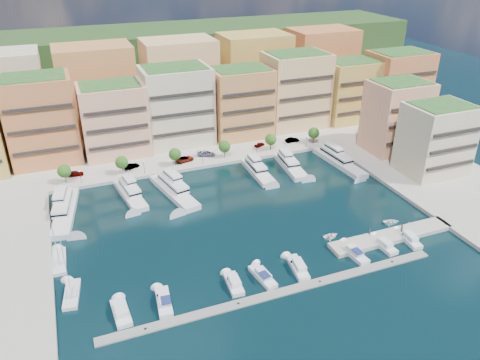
{
  "coord_description": "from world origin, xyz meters",
  "views": [
    {
      "loc": [
        -36.94,
        -94.57,
        62.85
      ],
      "look_at": [
        3.29,
        8.06,
        6.0
      ],
      "focal_mm": 35.0,
      "sensor_mm": 36.0,
      "label": 1
    }
  ],
  "objects_px": {
    "tree_5": "(314,133)",
    "yacht_6": "(338,160)",
    "cruiser_1": "(164,302)",
    "cruiser_8": "(384,245)",
    "car_2": "(185,159)",
    "person_1": "(401,228)",
    "tree_4": "(271,140)",
    "tender_2": "(391,222)",
    "cruiser_3": "(234,284)",
    "lamppost_4": "(306,140)",
    "car_0": "(75,173)",
    "cruiser_0": "(121,313)",
    "car_4": "(259,144)",
    "yacht_1": "(130,193)",
    "yacht_2": "(173,189)",
    "tree_2": "(175,154)",
    "yacht_5": "(290,164)",
    "car_5": "(292,140)",
    "lamppost_0": "(80,175)",
    "lamppost_3": "(256,147)",
    "tender_1": "(354,237)",
    "tree_0": "(64,171)",
    "yacht_4": "(257,170)",
    "lamppost_2": "(202,156)",
    "cruiser_9": "(409,239)",
    "person_0": "(370,232)",
    "yacht_0": "(65,209)",
    "sailboat_0": "(72,295)",
    "sailboat_1": "(59,262)",
    "car_1": "(132,166)",
    "lamppost_1": "(144,165)",
    "cruiser_7": "(354,253)",
    "cruiser_5": "(298,268)",
    "car_3": "(206,153)",
    "tree_3": "(224,147)",
    "tender_0": "(331,236)"
  },
  "relations": [
    {
      "from": "tree_5",
      "to": "yacht_6",
      "type": "xyz_separation_m",
      "value": [
        0.33,
        -15.13,
        -3.53
      ]
    },
    {
      "from": "cruiser_1",
      "to": "cruiser_8",
      "type": "xyz_separation_m",
      "value": [
        51.2,
        0.03,
        -0.02
      ]
    },
    {
      "from": "car_2",
      "to": "person_1",
      "type": "height_order",
      "value": "person_1"
    },
    {
      "from": "tree_4",
      "to": "tender_2",
      "type": "relative_size",
      "value": 1.38
    },
    {
      "from": "cruiser_3",
      "to": "car_2",
      "type": "xyz_separation_m",
      "value": [
        6.26,
        59.83,
        1.27
      ]
    },
    {
      "from": "tree_4",
      "to": "cruiser_1",
      "type": "xyz_separation_m",
      "value": [
        -49.3,
        -58.11,
        -4.17
      ]
    },
    {
      "from": "lamppost_4",
      "to": "car_0",
      "type": "xyz_separation_m",
      "value": [
        -73.26,
        6.02,
        -2.02
      ]
    },
    {
      "from": "cruiser_0",
      "to": "car_4",
      "type": "height_order",
      "value": "car_4"
    },
    {
      "from": "tree_4",
      "to": "yacht_1",
      "type": "relative_size",
      "value": 0.3
    },
    {
      "from": "yacht_2",
      "to": "tree_2",
      "type": "bearing_deg",
      "value": 72.93
    },
    {
      "from": "yacht_2",
      "to": "yacht_5",
      "type": "relative_size",
      "value": 1.29
    },
    {
      "from": "yacht_6",
      "to": "car_5",
      "type": "height_order",
      "value": "yacht_6"
    },
    {
      "from": "tree_5",
      "to": "lamppost_0",
      "type": "height_order",
      "value": "tree_5"
    },
    {
      "from": "lamppost_3",
      "to": "car_4",
      "type": "height_order",
      "value": "lamppost_3"
    },
    {
      "from": "tender_1",
      "to": "tree_0",
      "type": "bearing_deg",
      "value": 41.79
    },
    {
      "from": "tree_0",
      "to": "yacht_4",
      "type": "relative_size",
      "value": 0.32
    },
    {
      "from": "lamppost_2",
      "to": "tree_2",
      "type": "bearing_deg",
      "value": 163.96
    },
    {
      "from": "yacht_4",
      "to": "cruiser_9",
      "type": "relative_size",
      "value": 2.23
    },
    {
      "from": "tree_2",
      "to": "person_0",
      "type": "relative_size",
      "value": 3.07
    },
    {
      "from": "yacht_0",
      "to": "yacht_1",
      "type": "relative_size",
      "value": 1.3
    },
    {
      "from": "tree_0",
      "to": "car_4",
      "type": "relative_size",
      "value": 1.41
    },
    {
      "from": "sailboat_0",
      "to": "sailboat_1",
      "type": "distance_m",
      "value": 12.17
    },
    {
      "from": "yacht_4",
      "to": "person_1",
      "type": "xyz_separation_m",
      "value": [
        18.71,
        -42.76,
        0.85
      ]
    },
    {
      "from": "lamppost_4",
      "to": "cruiser_9",
      "type": "relative_size",
      "value": 0.53
    },
    {
      "from": "yacht_5",
      "to": "tender_2",
      "type": "bearing_deg",
      "value": -76.33
    },
    {
      "from": "yacht_0",
      "to": "car_1",
      "type": "height_order",
      "value": "yacht_0"
    },
    {
      "from": "cruiser_1",
      "to": "yacht_6",
      "type": "bearing_deg",
      "value": 33.22
    },
    {
      "from": "tender_2",
      "to": "car_0",
      "type": "height_order",
      "value": "car_0"
    },
    {
      "from": "lamppost_1",
      "to": "cruiser_3",
      "type": "relative_size",
      "value": 0.58
    },
    {
      "from": "tree_5",
      "to": "cruiser_9",
      "type": "distance_m",
      "value": 58.66
    },
    {
      "from": "cruiser_7",
      "to": "tree_2",
      "type": "bearing_deg",
      "value": 113.91
    },
    {
      "from": "yacht_2",
      "to": "cruiser_5",
      "type": "distance_m",
      "value": 46.15
    },
    {
      "from": "tender_1",
      "to": "car_3",
      "type": "height_order",
      "value": "car_3"
    },
    {
      "from": "tree_2",
      "to": "tree_5",
      "type": "relative_size",
      "value": 1.0
    },
    {
      "from": "tree_0",
      "to": "cruiser_1",
      "type": "bearing_deg",
      "value": -75.8
    },
    {
      "from": "car_2",
      "to": "person_0",
      "type": "distance_m",
      "value": 62.81
    },
    {
      "from": "tree_3",
      "to": "car_1",
      "type": "xyz_separation_m",
      "value": [
        -28.85,
        2.71,
        -2.99
      ]
    },
    {
      "from": "cruiser_7",
      "to": "person_1",
      "type": "distance_m",
      "value": 15.24
    },
    {
      "from": "tree_0",
      "to": "cruiser_7",
      "type": "bearing_deg",
      "value": -45.17
    },
    {
      "from": "cruiser_1",
      "to": "sailboat_1",
      "type": "height_order",
      "value": "sailboat_1"
    },
    {
      "from": "tree_0",
      "to": "person_0",
      "type": "bearing_deg",
      "value": -39.67
    },
    {
      "from": "tree_4",
      "to": "car_2",
      "type": "xyz_separation_m",
      "value": [
        -28.57,
        1.76,
        -2.93
      ]
    },
    {
      "from": "cruiser_0",
      "to": "car_3",
      "type": "bearing_deg",
      "value": 59.36
    },
    {
      "from": "tree_3",
      "to": "yacht_4",
      "type": "xyz_separation_m",
      "value": [
        5.97,
        -12.57,
        -3.65
      ]
    },
    {
      "from": "tender_0",
      "to": "person_1",
      "type": "distance_m",
      "value": 16.85
    },
    {
      "from": "car_1",
      "to": "person_1",
      "type": "distance_m",
      "value": 78.96
    },
    {
      "from": "lamppost_3",
      "to": "cruiser_5",
      "type": "distance_m",
      "value": 57.67
    },
    {
      "from": "tree_5",
      "to": "yacht_2",
      "type": "relative_size",
      "value": 0.24
    },
    {
      "from": "yacht_6",
      "to": "cruiser_9",
      "type": "height_order",
      "value": "yacht_6"
    },
    {
      "from": "sailboat_0",
      "to": "car_4",
      "type": "distance_m",
      "value": 83.13
    }
  ]
}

